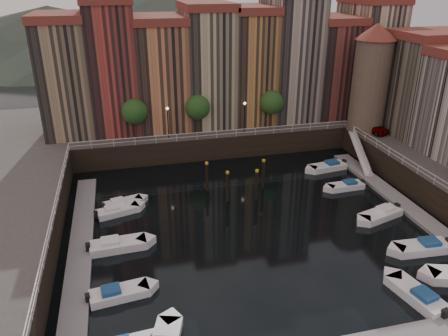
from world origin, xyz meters
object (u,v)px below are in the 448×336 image
object	(u,v)px
corner_tower	(371,77)
boat_left_1	(118,293)
boat_left_2	(117,245)
gangway	(360,151)
mooring_pilings	(239,181)
car_a	(372,127)

from	to	relation	value
corner_tower	boat_left_1	world-z (taller)	corner_tower
boat_left_2	corner_tower	bearing A→B (deg)	23.18
gangway	corner_tower	bearing A→B (deg)	57.20
boat_left_1	boat_left_2	distance (m)	6.49
corner_tower	boat_left_2	size ratio (longest dim) A/B	2.66
corner_tower	gangway	bearing A→B (deg)	-122.80
mooring_pilings	car_a	xyz separation A→B (m)	(20.20, 7.36, 2.14)
car_a	boat_left_1	bearing A→B (deg)	-166.71
boat_left_1	boat_left_2	bearing A→B (deg)	82.27
boat_left_2	car_a	world-z (taller)	car_a
corner_tower	boat_left_1	xyz separation A→B (m)	(-33.13, -22.72, -9.84)
gangway	boat_left_1	size ratio (longest dim) A/B	1.77
gangway	boat_left_2	size ratio (longest dim) A/B	1.60
mooring_pilings	car_a	distance (m)	21.61
boat_left_1	mooring_pilings	bearing A→B (deg)	39.34
mooring_pilings	boat_left_1	bearing A→B (deg)	-133.29
car_a	mooring_pilings	bearing A→B (deg)	-179.31
boat_left_1	car_a	world-z (taller)	car_a
gangway	boat_left_1	bearing A→B (deg)	-148.92
boat_left_1	car_a	distance (m)	39.83
gangway	boat_left_2	distance (m)	32.42
corner_tower	mooring_pilings	bearing A→B (deg)	-156.42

